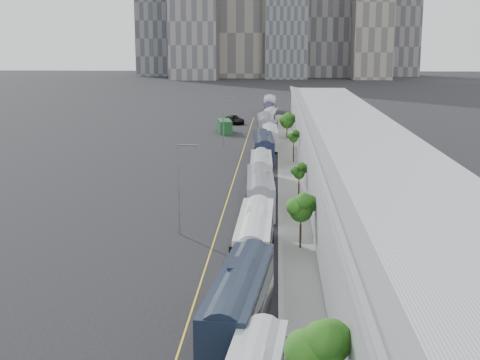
# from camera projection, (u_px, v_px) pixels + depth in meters

# --- Properties ---
(sidewalk) EXTENTS (10.00, 170.00, 0.12)m
(sidewalk) POSITION_uv_depth(u_px,v_px,m) (323.00, 196.00, 74.06)
(sidewalk) COLOR gray
(sidewalk) RESTS_ON ground
(lane_line) EXTENTS (0.12, 160.00, 0.02)m
(lane_line) POSITION_uv_depth(u_px,v_px,m) (229.00, 195.00, 74.64)
(lane_line) COLOR gold
(lane_line) RESTS_ON ground
(depot) EXTENTS (12.45, 160.40, 7.20)m
(depot) POSITION_uv_depth(u_px,v_px,m) (360.00, 166.00, 73.15)
(depot) COLOR gray
(depot) RESTS_ON ground
(bus_1) EXTENTS (3.87, 13.28, 3.83)m
(bus_1) POSITION_uv_depth(u_px,v_px,m) (240.00, 307.00, 38.80)
(bus_1) COLOR black
(bus_1) RESTS_ON ground
(bus_2) EXTENTS (2.89, 12.96, 3.78)m
(bus_2) POSITION_uv_depth(u_px,v_px,m) (255.00, 241.00, 51.99)
(bus_2) COLOR silver
(bus_2) RESTS_ON ground
(bus_3) EXTENTS (3.17, 13.32, 3.87)m
(bus_3) POSITION_uv_depth(u_px,v_px,m) (260.00, 195.00, 67.64)
(bus_3) COLOR slate
(bus_3) RESTS_ON ground
(bus_4) EXTENTS (2.86, 12.62, 3.67)m
(bus_4) POSITION_uv_depth(u_px,v_px,m) (261.00, 173.00, 79.31)
(bus_4) COLOR #AEB2B8
(bus_4) RESTS_ON ground
(bus_5) EXTENTS (3.26, 13.32, 3.86)m
(bus_5) POSITION_uv_depth(u_px,v_px,m) (264.00, 150.00, 96.14)
(bus_5) COLOR #171E34
(bus_5) RESTS_ON ground
(bus_6) EXTENTS (2.70, 12.03, 3.50)m
(bus_6) POSITION_uv_depth(u_px,v_px,m) (270.00, 139.00, 107.96)
(bus_6) COLOR silver
(bus_6) RESTS_ON ground
(bus_7) EXTENTS (3.18, 13.16, 3.82)m
(bus_7) POSITION_uv_depth(u_px,v_px,m) (265.00, 127.00, 122.97)
(bus_7) COLOR slate
(bus_7) RESTS_ON ground
(bus_8) EXTENTS (3.16, 12.22, 3.54)m
(bus_8) POSITION_uv_depth(u_px,v_px,m) (270.00, 118.00, 137.68)
(bus_8) COLOR silver
(bus_8) RESTS_ON ground
(bus_9) EXTENTS (3.09, 12.49, 3.62)m
(bus_9) POSITION_uv_depth(u_px,v_px,m) (270.00, 113.00, 147.53)
(bus_9) COLOR #171934
(bus_9) RESTS_ON ground
(bus_10) EXTENTS (3.04, 13.71, 4.00)m
(bus_10) POSITION_uv_depth(u_px,v_px,m) (270.00, 106.00, 163.33)
(bus_10) COLOR #BABABC
(bus_10) RESTS_ON ground
(tree_0) EXTENTS (2.44, 2.44, 5.14)m
(tree_0) POSITION_uv_depth(u_px,v_px,m) (317.00, 347.00, 28.59)
(tree_0) COLOR black
(tree_0) RESTS_ON ground
(tree_1) EXTENTS (1.96, 1.96, 4.57)m
(tree_1) POSITION_uv_depth(u_px,v_px,m) (301.00, 207.00, 54.41)
(tree_1) COLOR black
(tree_1) RESTS_ON ground
(tree_2) EXTENTS (1.20, 1.20, 3.92)m
(tree_2) POSITION_uv_depth(u_px,v_px,m) (299.00, 173.00, 70.65)
(tree_2) COLOR black
(tree_2) RESTS_ON ground
(tree_3) EXTENTS (1.19, 1.19, 4.30)m
(tree_3) POSITION_uv_depth(u_px,v_px,m) (294.00, 138.00, 94.28)
(tree_3) COLOR black
(tree_3) RESTS_ON ground
(tree_4) EXTENTS (2.39, 2.39, 4.61)m
(tree_4) POSITION_uv_depth(u_px,v_px,m) (287.00, 120.00, 118.02)
(tree_4) COLOR black
(tree_4) RESTS_ON ground
(street_lamp_near) EXTENTS (2.04, 0.22, 8.13)m
(street_lamp_near) POSITION_uv_depth(u_px,v_px,m) (181.00, 182.00, 58.45)
(street_lamp_near) COLOR #59595E
(street_lamp_near) RESTS_ON ground
(street_lamp_far) EXTENTS (2.04, 0.22, 8.28)m
(street_lamp_far) POSITION_uv_depth(u_px,v_px,m) (225.00, 118.00, 107.67)
(street_lamp_far) COLOR #59595E
(street_lamp_far) RESTS_ON ground
(shipping_container) EXTENTS (3.40, 6.99, 2.46)m
(shipping_container) POSITION_uv_depth(u_px,v_px,m) (225.00, 126.00, 126.42)
(shipping_container) COLOR #133F1A
(shipping_container) RESTS_ON ground
(suv) EXTENTS (4.97, 6.92, 1.75)m
(suv) POSITION_uv_depth(u_px,v_px,m) (235.00, 120.00, 140.86)
(suv) COLOR black
(suv) RESTS_ON ground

